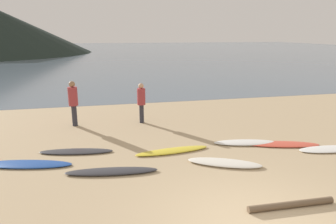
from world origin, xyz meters
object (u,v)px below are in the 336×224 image
at_px(surfboard_4, 224,163).
at_px(person_1, 73,100).
at_px(surfboard_3, 172,151).
at_px(surfboard_6, 281,144).
at_px(surfboard_0, 26,164).
at_px(surfboard_1, 76,151).
at_px(person_0, 141,100).
at_px(driftwood_log, 291,204).
at_px(surfboard_7, 330,149).
at_px(surfboard_5, 245,142).
at_px(surfboard_2, 112,171).

relative_size(surfboard_4, person_1, 1.15).
xyz_separation_m(surfboard_3, surfboard_6, (3.55, -0.21, -0.00)).
relative_size(surfboard_0, person_1, 1.43).
bearing_deg(surfboard_3, surfboard_6, -8.97).
xyz_separation_m(surfboard_0, surfboard_6, (7.64, -0.15, -0.01)).
relative_size(surfboard_1, person_0, 1.36).
relative_size(surfboard_1, surfboard_3, 0.95).
bearing_deg(driftwood_log, surfboard_3, 116.38).
relative_size(surfboard_3, surfboard_7, 1.14).
relative_size(surfboard_1, person_1, 1.25).
bearing_deg(surfboard_3, person_1, 126.59).
bearing_deg(surfboard_7, surfboard_4, -171.10).
bearing_deg(surfboard_6, surfboard_5, 175.74).
distance_m(surfboard_5, surfboard_7, 2.52).
height_order(person_1, driftwood_log, person_1).
relative_size(surfboard_6, person_1, 1.38).
xyz_separation_m(surfboard_6, person_0, (-4.04, 3.46, 0.91)).
bearing_deg(person_1, surfboard_7, -41.31).
xyz_separation_m(surfboard_2, surfboard_4, (3.03, -0.15, 0.00)).
height_order(surfboard_1, person_1, person_1).
xyz_separation_m(person_0, driftwood_log, (2.18, -6.67, -0.87)).
bearing_deg(surfboard_7, surfboard_6, 154.59).
bearing_deg(surfboard_1, surfboard_6, 2.53).
xyz_separation_m(surfboard_3, driftwood_log, (1.70, -3.42, 0.03)).
bearing_deg(surfboard_3, person_0, 92.96).
xyz_separation_m(surfboard_7, person_1, (-7.83, 4.31, 0.99)).
relative_size(surfboard_3, surfboard_4, 1.14).
height_order(surfboard_1, surfboard_4, surfboard_4).
relative_size(surfboard_5, person_1, 1.17).
distance_m(surfboard_1, person_1, 2.99).
height_order(surfboard_4, driftwood_log, driftwood_log).
relative_size(surfboard_5, person_0, 1.28).
bearing_deg(surfboard_6, surfboard_2, -156.80).
bearing_deg(surfboard_4, surfboard_5, 70.66).
bearing_deg(surfboard_7, surfboard_3, 173.85).
relative_size(person_1, driftwood_log, 0.92).
bearing_deg(surfboard_0, surfboard_3, 13.89).
bearing_deg(surfboard_5, surfboard_4, -123.46).
distance_m(surfboard_3, person_1, 4.68).
distance_m(surfboard_2, driftwood_log, 4.28).
height_order(surfboard_2, driftwood_log, driftwood_log).
distance_m(surfboard_7, driftwood_log, 3.96).
bearing_deg(surfboard_3, surfboard_4, -50.18).
height_order(surfboard_2, surfboard_7, surfboard_2).
distance_m(person_0, person_1, 2.59).
relative_size(surfboard_0, driftwood_log, 1.32).
bearing_deg(surfboard_6, surfboard_0, -166.47).
bearing_deg(surfboard_7, surfboard_0, 179.25).
xyz_separation_m(surfboard_2, person_1, (-1.23, 4.42, 0.98)).
height_order(surfboard_1, surfboard_2, surfboard_2).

